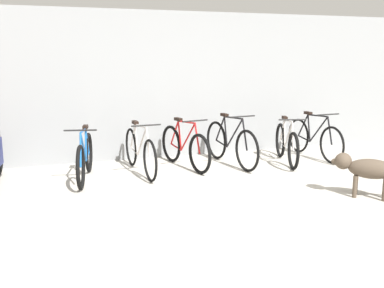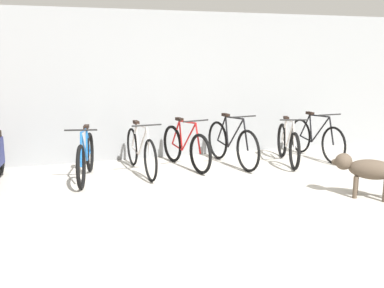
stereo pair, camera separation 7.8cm
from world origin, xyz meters
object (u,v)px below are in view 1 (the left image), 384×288
bicycle_0 (85,158)px  bicycle_2 (185,147)px  bicycle_3 (231,144)px  bicycle_1 (140,151)px  stray_dog (365,168)px  bicycle_4 (286,144)px  bicycle_5 (314,139)px

bicycle_0 → bicycle_2: bicycle_2 is taller
bicycle_0 → bicycle_3: size_ratio=0.94×
bicycle_0 → bicycle_1: bicycle_1 is taller
bicycle_2 → bicycle_3: 0.82m
bicycle_3 → bicycle_2: bearing=-101.9°
bicycle_1 → stray_dog: (2.54, -2.23, 0.04)m
bicycle_0 → bicycle_3: 2.48m
bicycle_2 → bicycle_4: size_ratio=1.04×
bicycle_4 → bicycle_0: bearing=-73.1°
bicycle_1 → bicycle_2: (0.79, 0.10, -0.00)m
bicycle_1 → bicycle_5: bicycle_5 is taller
bicycle_4 → bicycle_5: (0.70, 0.21, 0.02)m
stray_dog → bicycle_3: bearing=-24.4°
bicycle_2 → bicycle_5: 2.50m
bicycle_5 → stray_dog: bicycle_5 is taller
bicycle_2 → stray_dog: 2.91m
bicycle_2 → bicycle_4: 1.82m
bicycle_3 → bicycle_4: (0.98, -0.19, -0.03)m
bicycle_0 → bicycle_5: (4.17, 0.18, 0.02)m
bicycle_2 → bicycle_4: bicycle_2 is taller
bicycle_0 → bicycle_4: 3.46m
bicycle_5 → bicycle_2: bearing=-93.3°
bicycle_4 → bicycle_5: bearing=123.7°
bicycle_1 → bicycle_2: size_ratio=1.09×
bicycle_5 → stray_dog: bearing=-20.2°
bicycle_2 → stray_dog: bicycle_2 is taller
bicycle_4 → stray_dog: size_ratio=1.87×
bicycle_1 → bicycle_4: bicycle_1 is taller
bicycle_0 → bicycle_4: bearing=102.4°
bicycle_2 → bicycle_5: (2.50, -0.06, 0.01)m
bicycle_1 → bicycle_3: bearing=87.6°
bicycle_4 → bicycle_5: bicycle_5 is taller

